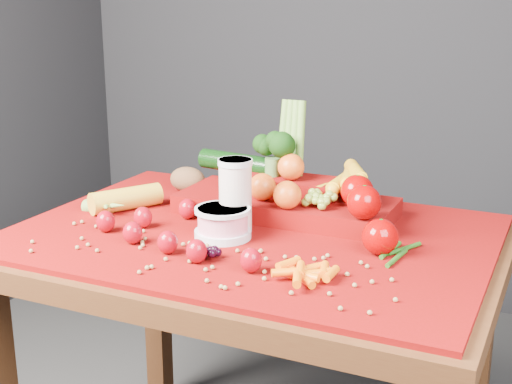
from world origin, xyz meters
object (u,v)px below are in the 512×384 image
at_px(milk_glass, 235,193).
at_px(produce_mound, 295,192).
at_px(table, 252,275).
at_px(yogurt_bowl, 223,222).

xyz_separation_m(milk_glass, produce_mound, (0.08, 0.17, -0.03)).
relative_size(table, milk_glass, 6.56).
relative_size(table, yogurt_bowl, 8.73).
bearing_deg(yogurt_bowl, produce_mound, 69.30).
xyz_separation_m(yogurt_bowl, produce_mound, (0.08, 0.22, 0.02)).
bearing_deg(table, milk_glass, -159.40).
distance_m(milk_glass, produce_mound, 0.19).
distance_m(milk_glass, yogurt_bowl, 0.07).
bearing_deg(milk_glass, produce_mound, 65.63).
bearing_deg(milk_glass, yogurt_bowl, -97.17).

